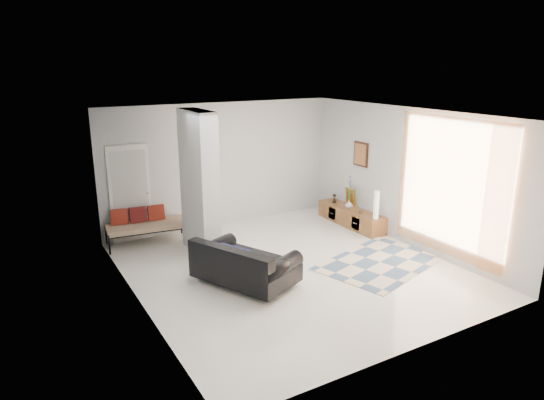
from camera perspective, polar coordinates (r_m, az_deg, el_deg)
floor at (r=8.97m, az=2.28°, el=-8.07°), size 6.00×6.00×0.00m
ceiling at (r=8.24m, az=2.49°, el=10.02°), size 6.00×6.00×0.00m
wall_back at (r=11.08m, az=-5.97°, el=4.13°), size 6.00×0.00×6.00m
wall_front at (r=6.31m, az=17.20°, el=-5.66°), size 6.00×0.00×6.00m
wall_left at (r=7.45m, az=-15.80°, el=-2.22°), size 0.00×6.00×6.00m
wall_right at (r=10.20m, az=15.56°, el=2.61°), size 0.00×6.00×6.00m
partition_column at (r=9.40m, az=-8.57°, el=1.92°), size 0.35×1.20×2.80m
hallway_door at (r=10.47m, az=-16.35°, el=0.74°), size 0.85×0.06×2.04m
curtain at (r=9.39m, az=20.20°, el=1.40°), size 0.00×2.55×2.55m
wall_art at (r=11.13m, az=10.41°, el=5.32°), size 0.04×0.45×0.55m
media_console at (r=11.36m, az=9.27°, el=-1.94°), size 0.45×1.95×0.80m
loveseat at (r=8.23m, az=-3.44°, el=-7.70°), size 1.61×1.96×0.76m
daybed at (r=10.37m, az=-14.71°, el=-2.73°), size 1.68×0.85×0.77m
area_rug at (r=9.44m, az=12.60°, el=-7.17°), size 2.69×2.16×0.01m
cylinder_lamp at (r=10.59m, az=12.18°, el=-0.58°), size 0.11×0.11×0.61m
bronze_figurine at (r=11.68m, az=7.34°, el=0.19°), size 0.11×0.11×0.21m
vase at (r=11.27m, az=9.04°, el=-0.52°), size 0.19×0.19×0.19m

